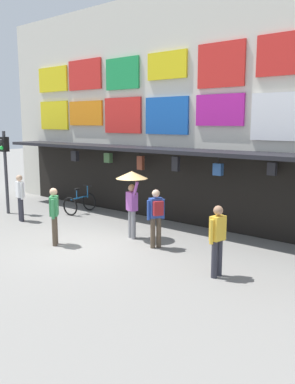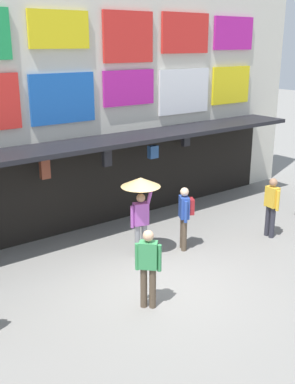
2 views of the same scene
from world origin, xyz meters
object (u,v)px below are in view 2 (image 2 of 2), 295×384
at_px(pedestrian_in_yellow, 148,265).
at_px(pedestrian_with_umbrella, 141,195).
at_px(pedestrian_in_black, 271,204).
at_px(pedestrian_in_green, 185,214).

bearing_deg(pedestrian_in_yellow, pedestrian_with_umbrella, 57.11).
height_order(pedestrian_in_black, pedestrian_in_yellow, same).
height_order(pedestrian_with_umbrella, pedestrian_in_yellow, pedestrian_with_umbrella).
xyz_separation_m(pedestrian_in_black, pedestrian_in_green, (-2.44, 0.81, 0.04)).
relative_size(pedestrian_in_black, pedestrian_in_yellow, 1.00).
relative_size(pedestrian_in_black, pedestrian_in_green, 1.00).
height_order(pedestrian_in_green, pedestrian_in_yellow, same).
bearing_deg(pedestrian_with_umbrella, pedestrian_in_black, -16.90).
xyz_separation_m(pedestrian_with_umbrella, pedestrian_in_black, (3.62, -1.10, -0.69)).
distance_m(pedestrian_with_umbrella, pedestrian_in_black, 3.84).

